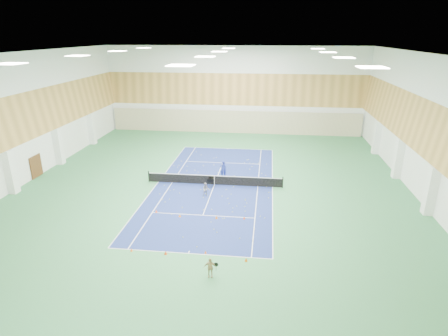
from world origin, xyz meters
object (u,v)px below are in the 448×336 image
(coach, at_px, (223,169))
(child_court, at_px, (206,189))
(tennis_net, at_px, (214,179))
(child_apron, at_px, (210,268))
(ball_cart, at_px, (210,182))

(coach, height_order, child_court, coach)
(child_court, bearing_deg, tennis_net, 74.13)
(tennis_net, xyz_separation_m, child_apron, (1.79, -14.14, 0.08))
(child_court, relative_size, child_apron, 0.95)
(tennis_net, relative_size, ball_cart, 13.69)
(tennis_net, distance_m, ball_cart, 0.68)
(tennis_net, bearing_deg, child_apron, -82.79)
(tennis_net, xyz_separation_m, child_court, (-0.39, -2.60, 0.05))
(child_court, xyz_separation_m, child_apron, (2.18, -11.54, 0.03))
(ball_cart, bearing_deg, coach, 84.86)
(coach, height_order, ball_cart, coach)
(child_apron, bearing_deg, ball_cart, 91.90)
(child_apron, height_order, ball_cart, child_apron)
(coach, relative_size, ball_cart, 1.81)
(tennis_net, distance_m, child_apron, 14.25)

